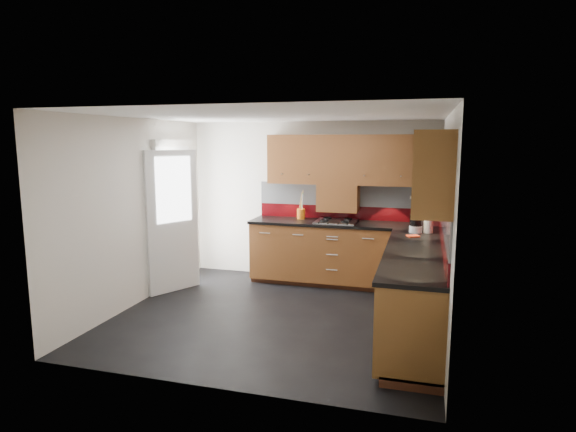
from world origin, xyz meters
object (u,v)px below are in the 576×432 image
(utensil_pot, at_px, (301,213))
(food_processor, at_px, (416,223))
(toaster, at_px, (429,219))
(gas_hob, at_px, (336,221))

(utensil_pot, bearing_deg, food_processor, -21.47)
(toaster, height_order, food_processor, food_processor)
(utensil_pot, bearing_deg, gas_hob, -15.68)
(utensil_pot, distance_m, food_processor, 1.82)
(gas_hob, height_order, toaster, toaster)
(utensil_pot, bearing_deg, toaster, -1.33)
(toaster, xyz_separation_m, food_processor, (-0.17, -0.62, 0.03))
(utensil_pot, distance_m, toaster, 1.87)
(gas_hob, bearing_deg, toaster, 5.07)
(gas_hob, distance_m, food_processor, 1.24)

